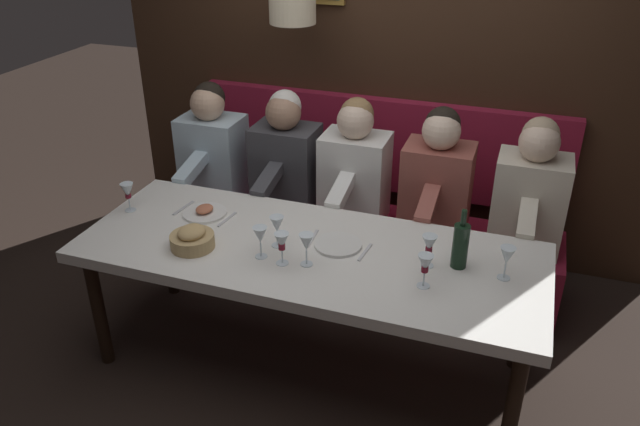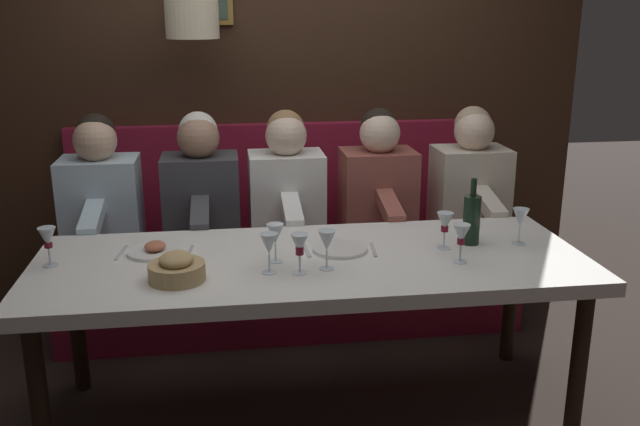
{
  "view_description": "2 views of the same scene",
  "coord_description": "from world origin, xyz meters",
  "px_view_note": "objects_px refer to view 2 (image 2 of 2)",
  "views": [
    {
      "loc": [
        -2.5,
        -0.93,
        2.36
      ],
      "look_at": [
        0.05,
        -0.04,
        0.92
      ],
      "focal_mm": 35.07,
      "sensor_mm": 36.0,
      "label": 1
    },
    {
      "loc": [
        -2.73,
        0.35,
        1.75
      ],
      "look_at": [
        0.05,
        -0.04,
        0.92
      ],
      "focal_mm": 38.82,
      "sensor_mm": 36.0,
      "label": 2
    }
  ],
  "objects_px": {
    "diner_nearest": "(470,183)",
    "wine_glass_0": "(461,236)",
    "wine_glass_1": "(300,246)",
    "diner_middle": "(287,189)",
    "diner_far": "(201,192)",
    "diner_farthest": "(101,195)",
    "wine_glass_5": "(327,242)",
    "dining_table": "(312,272)",
    "wine_glass_7": "(269,245)",
    "wine_glass_3": "(48,239)",
    "wine_bottle": "(472,219)",
    "wine_glass_4": "(275,235)",
    "bread_bowl": "(177,269)",
    "diner_near": "(378,186)",
    "wine_glass_6": "(520,219)",
    "wine_glass_2": "(445,223)"
  },
  "relations": [
    {
      "from": "wine_glass_5",
      "to": "wine_glass_2",
      "type": "bearing_deg",
      "value": -72.06
    },
    {
      "from": "diner_farthest",
      "to": "wine_glass_5",
      "type": "bearing_deg",
      "value": -134.55
    },
    {
      "from": "wine_glass_0",
      "to": "wine_glass_6",
      "type": "relative_size",
      "value": 1.0
    },
    {
      "from": "wine_glass_7",
      "to": "bread_bowl",
      "type": "distance_m",
      "value": 0.37
    },
    {
      "from": "dining_table",
      "to": "wine_glass_3",
      "type": "bearing_deg",
      "value": 87.28
    },
    {
      "from": "diner_middle",
      "to": "diner_far",
      "type": "height_order",
      "value": "same"
    },
    {
      "from": "dining_table",
      "to": "diner_farthest",
      "type": "bearing_deg",
      "value": 48.58
    },
    {
      "from": "diner_middle",
      "to": "bread_bowl",
      "type": "bearing_deg",
      "value": 153.7
    },
    {
      "from": "diner_near",
      "to": "wine_glass_6",
      "type": "height_order",
      "value": "diner_near"
    },
    {
      "from": "diner_middle",
      "to": "wine_glass_3",
      "type": "height_order",
      "value": "diner_middle"
    },
    {
      "from": "diner_nearest",
      "to": "wine_glass_1",
      "type": "xyz_separation_m",
      "value": [
        -1.06,
        1.08,
        0.04
      ]
    },
    {
      "from": "wine_glass_5",
      "to": "wine_glass_7",
      "type": "bearing_deg",
      "value": 92.18
    },
    {
      "from": "wine_glass_4",
      "to": "wine_glass_7",
      "type": "height_order",
      "value": "same"
    },
    {
      "from": "wine_glass_4",
      "to": "wine_bottle",
      "type": "height_order",
      "value": "wine_bottle"
    },
    {
      "from": "diner_nearest",
      "to": "wine_glass_3",
      "type": "height_order",
      "value": "diner_nearest"
    },
    {
      "from": "dining_table",
      "to": "wine_glass_0",
      "type": "height_order",
      "value": "wine_glass_0"
    },
    {
      "from": "diner_farthest",
      "to": "wine_glass_7",
      "type": "bearing_deg",
      "value": -141.95
    },
    {
      "from": "wine_glass_1",
      "to": "wine_bottle",
      "type": "bearing_deg",
      "value": -72.4
    },
    {
      "from": "diner_near",
      "to": "wine_glass_3",
      "type": "bearing_deg",
      "value": 118.1
    },
    {
      "from": "wine_glass_5",
      "to": "wine_bottle",
      "type": "height_order",
      "value": "wine_bottle"
    },
    {
      "from": "diner_far",
      "to": "diner_farthest",
      "type": "xyz_separation_m",
      "value": [
        0.0,
        0.52,
        0.0
      ]
    },
    {
      "from": "wine_glass_0",
      "to": "wine_glass_1",
      "type": "distance_m",
      "value": 0.67
    },
    {
      "from": "wine_glass_3",
      "to": "wine_glass_6",
      "type": "distance_m",
      "value": 2.01
    },
    {
      "from": "diner_middle",
      "to": "diner_far",
      "type": "xyz_separation_m",
      "value": [
        0.0,
        0.46,
        0.0
      ]
    },
    {
      "from": "wine_bottle",
      "to": "wine_glass_6",
      "type": "bearing_deg",
      "value": -98.83
    },
    {
      "from": "wine_glass_1",
      "to": "wine_glass_6",
      "type": "relative_size",
      "value": 1.0
    },
    {
      "from": "diner_near",
      "to": "diner_middle",
      "type": "bearing_deg",
      "value": 90.0
    },
    {
      "from": "diner_near",
      "to": "diner_far",
      "type": "xyz_separation_m",
      "value": [
        0.0,
        0.96,
        0.0
      ]
    },
    {
      "from": "wine_glass_3",
      "to": "wine_bottle",
      "type": "relative_size",
      "value": 0.55
    },
    {
      "from": "dining_table",
      "to": "wine_glass_0",
      "type": "xyz_separation_m",
      "value": [
        -0.14,
        -0.6,
        0.18
      ]
    },
    {
      "from": "diner_farthest",
      "to": "wine_glass_2",
      "type": "xyz_separation_m",
      "value": [
        -0.85,
        -1.59,
        0.04
      ]
    },
    {
      "from": "wine_glass_5",
      "to": "wine_bottle",
      "type": "xyz_separation_m",
      "value": [
        0.22,
        -0.68,
        -0.0
      ]
    },
    {
      "from": "diner_near",
      "to": "wine_glass_5",
      "type": "distance_m",
      "value": 1.12
    },
    {
      "from": "wine_glass_4",
      "to": "bread_bowl",
      "type": "xyz_separation_m",
      "value": [
        -0.15,
        0.39,
        -0.07
      ]
    },
    {
      "from": "diner_nearest",
      "to": "diner_near",
      "type": "relative_size",
      "value": 1.0
    },
    {
      "from": "wine_glass_1",
      "to": "wine_glass_5",
      "type": "distance_m",
      "value": 0.12
    },
    {
      "from": "wine_glass_0",
      "to": "wine_glass_5",
      "type": "relative_size",
      "value": 1.0
    },
    {
      "from": "diner_nearest",
      "to": "wine_glass_0",
      "type": "xyz_separation_m",
      "value": [
        -1.02,
        0.41,
        0.04
      ]
    },
    {
      "from": "diner_middle",
      "to": "diner_farthest",
      "type": "distance_m",
      "value": 0.98
    },
    {
      "from": "diner_nearest",
      "to": "diner_middle",
      "type": "distance_m",
      "value": 1.04
    },
    {
      "from": "wine_glass_0",
      "to": "wine_glass_7",
      "type": "height_order",
      "value": "same"
    },
    {
      "from": "wine_bottle",
      "to": "wine_glass_7",
      "type": "bearing_deg",
      "value": 104.21
    },
    {
      "from": "wine_glass_7",
      "to": "diner_nearest",
      "type": "bearing_deg",
      "value": -49.27
    },
    {
      "from": "wine_glass_6",
      "to": "wine_glass_7",
      "type": "height_order",
      "value": "same"
    },
    {
      "from": "diner_middle",
      "to": "wine_glass_0",
      "type": "height_order",
      "value": "diner_middle"
    },
    {
      "from": "diner_far",
      "to": "wine_glass_0",
      "type": "height_order",
      "value": "diner_far"
    },
    {
      "from": "diner_near",
      "to": "wine_bottle",
      "type": "bearing_deg",
      "value": -163.1
    },
    {
      "from": "wine_glass_2",
      "to": "wine_glass_6",
      "type": "xyz_separation_m",
      "value": [
        0.01,
        -0.35,
        0.0
      ]
    },
    {
      "from": "wine_glass_4",
      "to": "diner_far",
      "type": "bearing_deg",
      "value": 19.68
    },
    {
      "from": "diner_farthest",
      "to": "bread_bowl",
      "type": "xyz_separation_m",
      "value": [
        -1.06,
        -0.45,
        -0.03
      ]
    }
  ]
}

